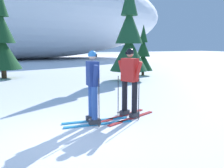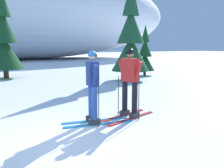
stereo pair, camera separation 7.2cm
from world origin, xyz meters
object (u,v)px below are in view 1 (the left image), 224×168
object	(u,v)px
skier_red_jacket	(129,81)
pine_tree_far_right	(143,54)
skier_navy_jacket	(93,86)
pine_tree_center_right	(129,39)
pine_tree_center_left	(2,39)

from	to	relation	value
skier_red_jacket	pine_tree_far_right	world-z (taller)	pine_tree_far_right
skier_navy_jacket	pine_tree_center_right	size ratio (longest dim) A/B	0.34
pine_tree_far_right	pine_tree_center_left	bearing A→B (deg)	166.29
skier_navy_jacket	pine_tree_center_right	bearing A→B (deg)	56.13
skier_red_jacket	pine_tree_far_right	xyz separation A→B (m)	(5.15, 7.97, 0.37)
pine_tree_center_left	pine_tree_center_right	bearing A→B (deg)	-29.96
skier_red_jacket	pine_tree_far_right	size ratio (longest dim) A/B	0.58
skier_red_jacket	pine_tree_far_right	bearing A→B (deg)	57.15
pine_tree_center_right	pine_tree_center_left	bearing A→B (deg)	150.04
skier_navy_jacket	pine_tree_center_left	bearing A→B (deg)	101.16
skier_red_jacket	pine_tree_center_left	bearing A→B (deg)	107.15
skier_red_jacket	pine_tree_center_right	bearing A→B (deg)	62.71
pine_tree_center_right	pine_tree_far_right	world-z (taller)	pine_tree_center_right
skier_navy_jacket	skier_red_jacket	distance (m)	1.09
skier_navy_jacket	pine_tree_far_right	bearing A→B (deg)	52.50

